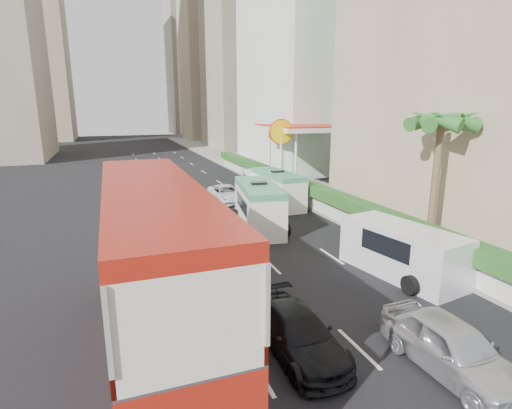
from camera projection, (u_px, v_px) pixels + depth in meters
name	position (u px, v px, depth m)	size (l,w,h in m)	color
ground_plane	(335.00, 315.00, 14.00)	(200.00, 200.00, 0.00)	black
double_decker_bus	(156.00, 271.00, 11.40)	(2.50, 11.00, 5.06)	#9E1C10
car_silver_lane_a	(217.00, 253.00, 20.00)	(1.47, 4.22, 1.39)	#BBBDC2
car_silver_lane_b	(448.00, 371.00, 11.01)	(1.78, 4.41, 1.50)	#BBBDC2
car_black	(297.00, 351.00, 11.90)	(1.77, 4.35, 1.26)	black
van_asset	(227.00, 202.00, 30.84)	(2.08, 4.50, 1.25)	silver
minibus_near	(259.00, 206.00, 23.78)	(2.02, 6.07, 2.69)	silver
minibus_far	(277.00, 189.00, 29.28)	(1.89, 5.66, 2.51)	silver
panel_van_near	(402.00, 251.00, 17.15)	(2.15, 5.38, 2.15)	silver
panel_van_far	(258.00, 185.00, 32.22)	(1.95, 4.87, 1.95)	silver
sidewalk	(282.00, 179.00, 39.80)	(6.00, 120.00, 0.18)	#99968C
kerb_wall	(309.00, 199.00, 28.69)	(0.30, 44.00, 1.00)	silver
hedge	(309.00, 187.00, 28.49)	(1.10, 44.00, 0.70)	#2D6626
palm_tree	(435.00, 185.00, 19.46)	(0.36, 0.36, 6.40)	brown
shell_station	(301.00, 155.00, 37.68)	(6.50, 8.00, 5.50)	silver
tower_far_a	(214.00, 39.00, 89.29)	(14.00, 14.00, 44.00)	tan
tower_far_b	(194.00, 59.00, 109.84)	(14.00, 14.00, 40.00)	gray
tower_left_b	(23.00, 29.00, 83.34)	(16.00, 16.00, 46.00)	tan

